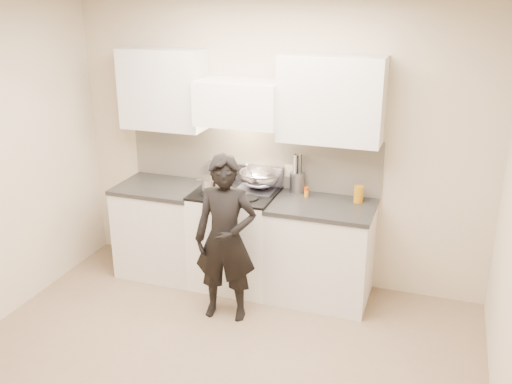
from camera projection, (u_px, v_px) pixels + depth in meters
ground_plane at (207, 376)px, 4.26m from camera, size 4.00×4.00×0.00m
room_shell at (214, 157)px, 4.07m from camera, size 4.04×3.54×2.70m
stove at (236, 237)px, 5.46m from camera, size 0.76×0.65×0.96m
counter_right at (321, 251)px, 5.21m from camera, size 0.92×0.67×0.92m
counter_left at (163, 228)px, 5.70m from camera, size 0.82×0.67×0.92m
wok at (260, 177)px, 5.33m from camera, size 0.39×0.48×0.31m
stock_pot at (214, 186)px, 5.19m from camera, size 0.30×0.25×0.14m
utensil_crock at (297, 181)px, 5.32m from camera, size 0.14×0.14×0.36m
spice_jar at (306, 192)px, 5.22m from camera, size 0.04×0.04×0.09m
oil_glass at (359, 194)px, 5.08m from camera, size 0.09×0.09×0.15m
person at (226, 239)px, 4.81m from camera, size 0.58×0.42×1.47m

